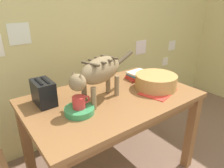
% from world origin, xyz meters
% --- Properties ---
extents(wall_rear, '(4.99, 0.11, 2.50)m').
position_xyz_m(wall_rear, '(0.00, 2.11, 1.25)').
color(wall_rear, '#D5C87E').
rests_on(wall_rear, ground_plane).
extents(dining_table, '(1.28, 0.80, 0.74)m').
position_xyz_m(dining_table, '(-0.09, 1.39, 0.65)').
color(dining_table, '#925F36').
rests_on(dining_table, ground_plane).
extents(cat, '(0.66, 0.27, 0.32)m').
position_xyz_m(cat, '(-0.20, 1.37, 0.97)').
color(cat, '#88714D').
rests_on(cat, dining_table).
extents(saucer_bowl, '(0.19, 0.19, 0.04)m').
position_xyz_m(saucer_bowl, '(-0.40, 1.31, 0.76)').
color(saucer_bowl, '#389455').
rests_on(saucer_bowl, dining_table).
extents(coffee_mug, '(0.12, 0.08, 0.08)m').
position_xyz_m(coffee_mug, '(-0.40, 1.31, 0.82)').
color(coffee_mug, red).
rests_on(coffee_mug, saucer_bowl).
extents(magazine, '(0.33, 0.29, 0.01)m').
position_xyz_m(magazine, '(0.25, 1.23, 0.75)').
color(magazine, red).
rests_on(magazine, dining_table).
extents(book_stack, '(0.21, 0.15, 0.07)m').
position_xyz_m(book_stack, '(0.33, 1.55, 0.78)').
color(book_stack, red).
rests_on(book_stack, dining_table).
extents(wicker_basket, '(0.34, 0.34, 0.12)m').
position_xyz_m(wicker_basket, '(0.30, 1.29, 0.80)').
color(wicker_basket, tan).
rests_on(wicker_basket, dining_table).
extents(toaster, '(0.12, 0.20, 0.18)m').
position_xyz_m(toaster, '(-0.54, 1.58, 0.83)').
color(toaster, black).
rests_on(toaster, dining_table).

